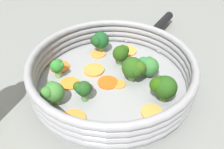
{
  "coord_description": "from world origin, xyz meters",
  "views": [
    {
      "loc": [
        0.09,
        -0.35,
        0.33
      ],
      "look_at": [
        0.0,
        0.0,
        0.03
      ],
      "focal_mm": 35.0,
      "sensor_mm": 36.0,
      "label": 1
    }
  ],
  "objects_px": {
    "broccoli_floret_3": "(99,41)",
    "carrot_slice_5": "(98,54)",
    "carrot_slice_8": "(73,119)",
    "broccoli_floret_2": "(121,53)",
    "carrot_slice_4": "(108,82)",
    "broccoli_floret_7": "(134,68)",
    "carrot_slice_7": "(60,67)",
    "carrot_slice_2": "(152,113)",
    "broccoli_floret_4": "(148,65)",
    "carrot_slice_3": "(119,84)",
    "mushroom_piece_0": "(86,88)",
    "broccoli_floret_1": "(163,87)",
    "carrot_slice_6": "(70,83)",
    "carrot_slice_0": "(127,51)",
    "broccoli_floret_5": "(83,89)",
    "broccoli_floret_0": "(53,92)",
    "broccoli_floret_6": "(57,67)",
    "skillet": "(112,82)",
    "carrot_slice_1": "(94,70)"
  },
  "relations": [
    {
      "from": "carrot_slice_5",
      "to": "carrot_slice_7",
      "type": "height_order",
      "value": "same"
    },
    {
      "from": "broccoli_floret_5",
      "to": "broccoli_floret_6",
      "type": "relative_size",
      "value": 1.04
    },
    {
      "from": "broccoli_floret_3",
      "to": "broccoli_floret_0",
      "type": "bearing_deg",
      "value": -99.58
    },
    {
      "from": "carrot_slice_7",
      "to": "carrot_slice_8",
      "type": "xyz_separation_m",
      "value": [
        0.09,
        -0.14,
        -0.0
      ]
    },
    {
      "from": "skillet",
      "to": "broccoli_floret_7",
      "type": "relative_size",
      "value": 5.98
    },
    {
      "from": "broccoli_floret_2",
      "to": "broccoli_floret_4",
      "type": "relative_size",
      "value": 1.08
    },
    {
      "from": "broccoli_floret_3",
      "to": "carrot_slice_5",
      "type": "bearing_deg",
      "value": -94.02
    },
    {
      "from": "carrot_slice_2",
      "to": "broccoli_floret_4",
      "type": "bearing_deg",
      "value": 101.35
    },
    {
      "from": "carrot_slice_7",
      "to": "broccoli_floret_6",
      "type": "height_order",
      "value": "broccoli_floret_6"
    },
    {
      "from": "broccoli_floret_3",
      "to": "broccoli_floret_5",
      "type": "relative_size",
      "value": 1.19
    },
    {
      "from": "carrot_slice_0",
      "to": "carrot_slice_5",
      "type": "bearing_deg",
      "value": -154.72
    },
    {
      "from": "carrot_slice_1",
      "to": "carrot_slice_5",
      "type": "relative_size",
      "value": 1.26
    },
    {
      "from": "skillet",
      "to": "carrot_slice_4",
      "type": "relative_size",
      "value": 7.62
    },
    {
      "from": "carrot_slice_8",
      "to": "broccoli_floret_3",
      "type": "relative_size",
      "value": 0.88
    },
    {
      "from": "carrot_slice_8",
      "to": "broccoli_floret_2",
      "type": "relative_size",
      "value": 0.94
    },
    {
      "from": "carrot_slice_7",
      "to": "broccoli_floret_4",
      "type": "relative_size",
      "value": 0.99
    },
    {
      "from": "carrot_slice_0",
      "to": "carrot_slice_4",
      "type": "xyz_separation_m",
      "value": [
        -0.02,
        -0.13,
        -0.0
      ]
    },
    {
      "from": "carrot_slice_3",
      "to": "carrot_slice_4",
      "type": "bearing_deg",
      "value": -178.16
    },
    {
      "from": "carrot_slice_3",
      "to": "carrot_slice_6",
      "type": "xyz_separation_m",
      "value": [
        -0.1,
        -0.02,
        0.0
      ]
    },
    {
      "from": "carrot_slice_0",
      "to": "broccoli_floret_6",
      "type": "relative_size",
      "value": 1.07
    },
    {
      "from": "carrot_slice_4",
      "to": "broccoli_floret_5",
      "type": "relative_size",
      "value": 0.96
    },
    {
      "from": "broccoli_floret_1",
      "to": "carrot_slice_6",
      "type": "bearing_deg",
      "value": -179.05
    },
    {
      "from": "carrot_slice_3",
      "to": "carrot_slice_4",
      "type": "relative_size",
      "value": 0.68
    },
    {
      "from": "carrot_slice_5",
      "to": "broccoli_floret_7",
      "type": "xyz_separation_m",
      "value": [
        0.1,
        -0.08,
        0.03
      ]
    },
    {
      "from": "carrot_slice_3",
      "to": "broccoli_floret_7",
      "type": "height_order",
      "value": "broccoli_floret_7"
    },
    {
      "from": "carrot_slice_4",
      "to": "broccoli_floret_5",
      "type": "height_order",
      "value": "broccoli_floret_5"
    },
    {
      "from": "carrot_slice_3",
      "to": "broccoli_floret_7",
      "type": "xyz_separation_m",
      "value": [
        0.03,
        0.02,
        0.03
      ]
    },
    {
      "from": "carrot_slice_6",
      "to": "broccoli_floret_1",
      "type": "relative_size",
      "value": 0.7
    },
    {
      "from": "broccoli_floret_0",
      "to": "broccoli_floret_5",
      "type": "height_order",
      "value": "broccoli_floret_0"
    },
    {
      "from": "carrot_slice_8",
      "to": "broccoli_floret_6",
      "type": "distance_m",
      "value": 0.13
    },
    {
      "from": "carrot_slice_3",
      "to": "carrot_slice_0",
      "type": "bearing_deg",
      "value": 92.87
    },
    {
      "from": "carrot_slice_2",
      "to": "carrot_slice_6",
      "type": "xyz_separation_m",
      "value": [
        -0.18,
        0.04,
        -0.0
      ]
    },
    {
      "from": "carrot_slice_5",
      "to": "carrot_slice_8",
      "type": "relative_size",
      "value": 0.79
    },
    {
      "from": "broccoli_floret_3",
      "to": "mushroom_piece_0",
      "type": "xyz_separation_m",
      "value": [
        0.01,
        -0.14,
        -0.03
      ]
    },
    {
      "from": "carrot_slice_3",
      "to": "broccoli_floret_2",
      "type": "distance_m",
      "value": 0.08
    },
    {
      "from": "carrot_slice_2",
      "to": "broccoli_floret_4",
      "type": "relative_size",
      "value": 0.87
    },
    {
      "from": "carrot_slice_0",
      "to": "broccoli_floret_3",
      "type": "distance_m",
      "value": 0.08
    },
    {
      "from": "carrot_slice_3",
      "to": "carrot_slice_4",
      "type": "xyz_separation_m",
      "value": [
        -0.02,
        -0.0,
        0.0
      ]
    },
    {
      "from": "broccoli_floret_6",
      "to": "carrot_slice_5",
      "type": "bearing_deg",
      "value": 60.35
    },
    {
      "from": "broccoli_floret_3",
      "to": "broccoli_floret_6",
      "type": "xyz_separation_m",
      "value": [
        -0.06,
        -0.11,
        -0.01
      ]
    },
    {
      "from": "carrot_slice_5",
      "to": "carrot_slice_7",
      "type": "xyz_separation_m",
      "value": [
        -0.07,
        -0.07,
        -0.0
      ]
    },
    {
      "from": "carrot_slice_5",
      "to": "broccoli_floret_6",
      "type": "distance_m",
      "value": 0.12
    },
    {
      "from": "carrot_slice_4",
      "to": "broccoli_floret_7",
      "type": "distance_m",
      "value": 0.06
    },
    {
      "from": "carrot_slice_1",
      "to": "carrot_slice_2",
      "type": "height_order",
      "value": "same"
    },
    {
      "from": "carrot_slice_4",
      "to": "carrot_slice_7",
      "type": "relative_size",
      "value": 0.95
    },
    {
      "from": "carrot_slice_3",
      "to": "broccoli_floret_5",
      "type": "xyz_separation_m",
      "value": [
        -0.06,
        -0.06,
        0.03
      ]
    },
    {
      "from": "carrot_slice_4",
      "to": "mushroom_piece_0",
      "type": "distance_m",
      "value": 0.05
    },
    {
      "from": "carrot_slice_2",
      "to": "carrot_slice_8",
      "type": "relative_size",
      "value": 0.85
    },
    {
      "from": "mushroom_piece_0",
      "to": "broccoli_floret_4",
      "type": "bearing_deg",
      "value": 34.22
    },
    {
      "from": "carrot_slice_8",
      "to": "broccoli_floret_7",
      "type": "height_order",
      "value": "broccoli_floret_7"
    }
  ]
}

